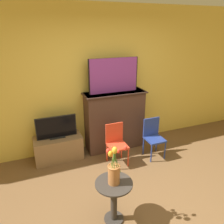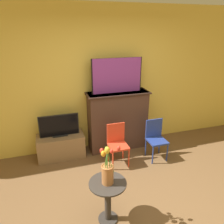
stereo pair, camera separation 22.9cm
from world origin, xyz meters
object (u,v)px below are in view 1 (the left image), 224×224
at_px(vase_tulips, 114,171).
at_px(chair_blue, 153,135).
at_px(painting, 114,75).
at_px(chair_red, 116,141).
at_px(tv_monitor, 56,128).

bearing_deg(vase_tulips, chair_blue, 42.46).
relative_size(painting, chair_blue, 1.30).
height_order(painting, vase_tulips, painting).
xyz_separation_m(chair_red, chair_blue, (0.73, -0.03, 0.00)).
bearing_deg(painting, chair_blue, -45.16).
xyz_separation_m(painting, vase_tulips, (-0.68, -1.71, -0.72)).
relative_size(chair_red, vase_tulips, 1.36).
relative_size(tv_monitor, chair_blue, 0.97).
bearing_deg(chair_blue, tv_monitor, 162.24).
bearing_deg(painting, tv_monitor, -178.30).
height_order(painting, chair_blue, painting).
height_order(chair_red, chair_blue, same).
bearing_deg(tv_monitor, vase_tulips, -75.79).
bearing_deg(chair_blue, chair_red, 177.27).
height_order(tv_monitor, vase_tulips, vase_tulips).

